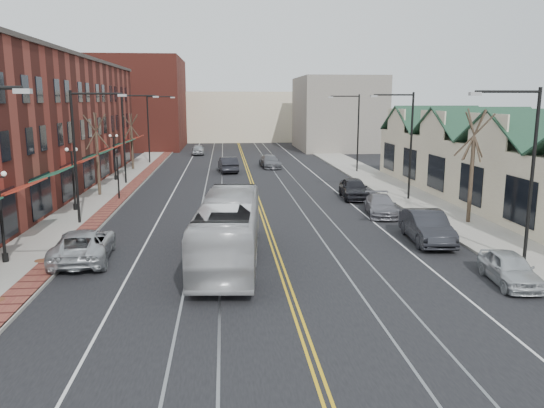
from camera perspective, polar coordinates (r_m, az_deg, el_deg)
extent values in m
plane|color=black|center=(18.63, 3.11, -12.93)|extent=(160.00, 160.00, 0.00)
cube|color=gray|center=(38.77, -19.22, -0.66)|extent=(4.00, 120.00, 0.15)
cube|color=gray|center=(40.29, 16.05, -0.04)|extent=(4.00, 120.00, 0.15)
cube|color=maroon|center=(46.88, -25.98, 7.48)|extent=(10.00, 50.00, 11.00)
cube|color=beige|center=(42.48, 23.80, 3.04)|extent=(8.00, 36.00, 4.60)
cube|color=maroon|center=(87.87, -14.22, 10.44)|extent=(14.00, 18.00, 14.00)
cube|color=beige|center=(101.91, -3.79, 9.39)|extent=(22.00, 14.00, 9.00)
cube|color=slate|center=(83.71, 7.02, 9.64)|extent=(12.00, 16.00, 11.00)
cube|color=#999999|center=(17.86, -25.24, 10.92)|extent=(0.50, 0.25, 0.15)
cylinder|color=black|center=(34.21, -20.43, 4.67)|extent=(0.16, 0.16, 8.00)
cylinder|color=black|center=(33.67, -18.37, 11.20)|extent=(3.00, 0.12, 0.12)
cube|color=#999999|center=(33.37, -15.81, 11.18)|extent=(0.50, 0.25, 0.15)
cylinder|color=black|center=(49.77, -15.66, 6.78)|extent=(0.16, 0.16, 8.00)
cylinder|color=black|center=(49.40, -14.15, 11.24)|extent=(3.00, 0.12, 0.12)
cube|color=#999999|center=(49.19, -12.39, 11.20)|extent=(0.50, 0.25, 0.15)
cylinder|color=black|center=(65.54, -13.16, 7.85)|extent=(0.16, 0.16, 8.00)
cylinder|color=black|center=(65.26, -11.98, 11.23)|extent=(3.00, 0.12, 0.12)
cube|color=#999999|center=(65.10, -10.64, 11.19)|extent=(0.50, 0.25, 0.15)
cylinder|color=black|center=(27.00, 26.18, 2.67)|extent=(0.16, 0.16, 8.00)
cylinder|color=black|center=(26.03, 24.03, 10.99)|extent=(3.00, 0.12, 0.12)
cube|color=#999999|center=(25.34, 20.99, 11.00)|extent=(0.50, 0.25, 0.15)
cylinder|color=black|center=(41.42, 14.72, 6.02)|extent=(0.16, 0.16, 8.00)
cylinder|color=black|center=(40.79, 12.96, 11.38)|extent=(3.00, 0.12, 0.12)
cube|color=#999999|center=(40.36, 10.89, 11.32)|extent=(0.50, 0.25, 0.15)
cylinder|color=black|center=(56.69, 9.24, 7.53)|extent=(0.16, 0.16, 8.00)
cylinder|color=black|center=(56.24, 7.85, 11.42)|extent=(3.00, 0.12, 0.12)
cube|color=#999999|center=(55.92, 6.32, 11.35)|extent=(0.50, 0.25, 0.15)
cylinder|color=black|center=(27.84, -26.76, -5.16)|extent=(0.28, 0.28, 0.40)
cylinder|color=black|center=(27.42, -27.08, -1.54)|extent=(0.14, 0.14, 4.00)
sphere|color=white|center=(26.97, -26.89, 2.92)|extent=(0.24, 0.24, 0.24)
cylinder|color=black|center=(38.92, -20.39, -0.28)|extent=(0.28, 0.28, 0.40)
cylinder|color=black|center=(38.63, -20.57, 2.34)|extent=(0.14, 0.14, 4.00)
cube|color=black|center=(38.39, -20.77, 5.28)|extent=(0.60, 0.06, 0.06)
sphere|color=white|center=(38.46, -21.22, 5.49)|extent=(0.24, 0.24, 0.24)
sphere|color=white|center=(38.30, -20.35, 5.53)|extent=(0.24, 0.24, 0.24)
cylinder|color=black|center=(52.36, -16.45, 2.74)|extent=(0.28, 0.28, 0.40)
cylinder|color=black|center=(52.14, -16.56, 4.70)|extent=(0.14, 0.14, 4.00)
cube|color=black|center=(51.97, -16.69, 6.89)|extent=(0.60, 0.06, 0.06)
sphere|color=white|center=(52.02, -17.02, 7.04)|extent=(0.24, 0.24, 0.24)
sphere|color=white|center=(51.91, -16.37, 7.07)|extent=(0.24, 0.24, 0.24)
cylinder|color=#382B21|center=(44.26, -18.21, 4.12)|extent=(0.24, 0.24, 4.90)
cylinder|color=#382B21|center=(44.05, -18.42, 7.41)|extent=(0.58, 1.37, 2.90)
cylinder|color=#382B21|center=(44.05, -18.42, 7.41)|extent=(1.60, 0.66, 2.78)
cylinder|color=#382B21|center=(44.05, -18.42, 7.41)|extent=(0.53, 1.23, 2.96)
cylinder|color=#382B21|center=(44.05, -18.42, 7.41)|extent=(1.69, 1.03, 2.64)
cylinder|color=#382B21|center=(44.05, -18.42, 7.41)|extent=(1.78, 1.29, 2.48)
cylinder|color=#382B21|center=(59.89, -14.81, 5.84)|extent=(0.24, 0.24, 4.55)
cylinder|color=#382B21|center=(59.74, -14.93, 8.10)|extent=(0.55, 1.28, 2.69)
cylinder|color=#382B21|center=(59.74, -14.93, 8.10)|extent=(1.49, 0.62, 2.58)
cylinder|color=#382B21|center=(59.74, -14.93, 8.10)|extent=(0.50, 1.15, 2.75)
cylinder|color=#382B21|center=(59.74, -14.93, 8.10)|extent=(1.57, 0.97, 2.45)
cylinder|color=#382B21|center=(59.74, -14.93, 8.10)|extent=(1.66, 1.20, 2.30)
cylinder|color=#382B21|center=(34.62, 20.61, 2.43)|extent=(0.24, 0.24, 5.25)
cylinder|color=#382B21|center=(34.35, 20.92, 6.93)|extent=(0.61, 1.46, 3.10)
cylinder|color=#382B21|center=(34.35, 20.92, 6.93)|extent=(1.70, 0.70, 2.97)
cylinder|color=#382B21|center=(34.35, 20.92, 6.93)|extent=(0.56, 1.31, 3.17)
cylinder|color=#382B21|center=(34.35, 20.92, 6.93)|extent=(1.80, 1.10, 2.82)
cylinder|color=#382B21|center=(34.35, 20.92, 6.93)|extent=(1.90, 1.37, 2.65)
cylinder|color=#592D19|center=(27.34, -23.59, -5.60)|extent=(0.60, 0.60, 0.02)
cylinder|color=black|center=(42.03, -16.22, 2.72)|extent=(0.12, 0.12, 3.20)
imported|color=black|center=(41.82, -16.35, 5.09)|extent=(0.18, 0.15, 0.90)
imported|color=#BCBCBE|center=(25.10, -4.67, -2.78)|extent=(3.52, 11.43, 3.13)
imported|color=#AFB2B6|center=(26.97, -19.61, -4.18)|extent=(3.03, 5.73, 1.54)
imported|color=#B0B4B7|center=(24.41, 24.20, -6.33)|extent=(2.00, 4.10, 1.35)
imported|color=#222227|center=(29.82, 16.31, -2.37)|extent=(2.19, 5.30, 1.71)
imported|color=slate|center=(36.05, 11.62, -0.15)|extent=(2.50, 4.84, 1.34)
imported|color=black|center=(41.76, 8.79, 1.67)|extent=(2.23, 4.87, 1.62)
imported|color=black|center=(56.69, -4.75, 4.26)|extent=(2.26, 5.16, 1.65)
imported|color=slate|center=(60.16, -0.21, 4.59)|extent=(2.42, 5.06, 1.42)
imported|color=#9A9DA1|center=(75.24, -7.96, 5.82)|extent=(1.88, 4.39, 1.48)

